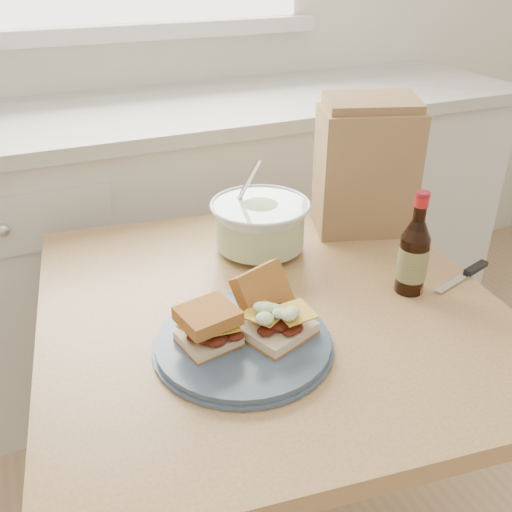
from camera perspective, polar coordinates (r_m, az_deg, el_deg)
name	(u,v)px	position (r m, az deg, el deg)	size (l,w,h in m)	color
cabinet_run	(169,239)	(2.02, -8.68, 1.65)	(2.50, 0.64, 0.94)	silver
dining_table	(270,346)	(1.21, 1.39, -8.97)	(1.00, 1.00, 0.75)	tan
plate	(243,343)	(1.03, -1.29, -8.70)	(0.31, 0.31, 0.02)	#405168
sandwich_left	(208,326)	(0.99, -4.80, -7.01)	(0.11, 0.10, 0.07)	beige
sandwich_right	(272,312)	(1.03, 1.63, -5.60)	(0.14, 0.19, 0.10)	beige
coleslaw_bowl	(260,227)	(1.32, 0.41, 2.93)	(0.23, 0.23, 0.23)	silver
beer_bottle	(413,255)	(1.19, 15.47, 0.07)	(0.06, 0.06, 0.22)	black
knife	(470,272)	(1.33, 20.63, -1.47)	(0.18, 0.07, 0.01)	silver
paper_bag	(366,171)	(1.42, 10.90, 8.34)	(0.23, 0.15, 0.30)	olive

